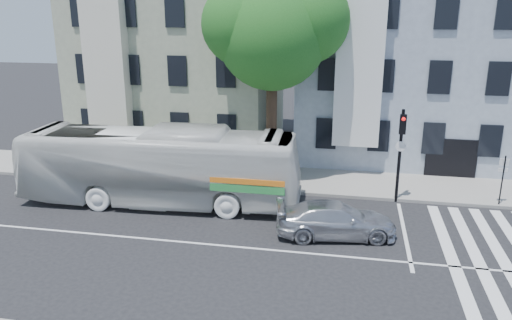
# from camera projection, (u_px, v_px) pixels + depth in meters

# --- Properties ---
(ground) EXTENTS (120.00, 120.00, 0.00)m
(ground) POSITION_uv_depth(u_px,v_px,m) (234.00, 247.00, 19.06)
(ground) COLOR black
(ground) RESTS_ON ground
(sidewalk_far) EXTENTS (80.00, 4.00, 0.15)m
(sidewalk_far) POSITION_uv_depth(u_px,v_px,m) (269.00, 178.00, 26.55)
(sidewalk_far) COLOR gray
(sidewalk_far) RESTS_ON ground
(building_left) EXTENTS (12.00, 10.00, 11.00)m
(building_left) POSITION_uv_depth(u_px,v_px,m) (183.00, 60.00, 32.85)
(building_left) COLOR gray
(building_left) RESTS_ON ground
(building_right) EXTENTS (12.00, 10.00, 11.00)m
(building_right) POSITION_uv_depth(u_px,v_px,m) (403.00, 64.00, 30.26)
(building_right) COLOR gray
(building_right) RESTS_ON ground
(street_tree) EXTENTS (7.30, 5.90, 11.10)m
(street_tree) POSITION_uv_depth(u_px,v_px,m) (274.00, 27.00, 24.99)
(street_tree) COLOR #2D2116
(street_tree) RESTS_ON ground
(bus) EXTENTS (3.64, 13.02, 3.59)m
(bus) POSITION_uv_depth(u_px,v_px,m) (160.00, 166.00, 22.91)
(bus) COLOR silver
(bus) RESTS_ON ground
(sedan) EXTENTS (2.72, 5.01, 1.38)m
(sedan) POSITION_uv_depth(u_px,v_px,m) (336.00, 220.00, 19.80)
(sedan) COLOR silver
(sedan) RESTS_ON ground
(hedge) EXTENTS (8.53, 2.14, 0.70)m
(hedge) POSITION_uv_depth(u_px,v_px,m) (135.00, 170.00, 26.62)
(hedge) COLOR #1C581C
(hedge) RESTS_ON sidewalk_far
(traffic_signal) EXTENTS (0.46, 0.54, 4.42)m
(traffic_signal) POSITION_uv_depth(u_px,v_px,m) (401.00, 144.00, 22.64)
(traffic_signal) COLOR black
(traffic_signal) RESTS_ON ground
(far_sign_pole) EXTENTS (0.42, 0.17, 2.31)m
(far_sign_pole) POSITION_uv_depth(u_px,v_px,m) (503.00, 173.00, 22.46)
(far_sign_pole) COLOR black
(far_sign_pole) RESTS_ON sidewalk_far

